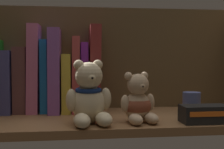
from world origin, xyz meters
TOP-DOWN VIEW (x-y plane):
  - shelf_board at (0.00, 0.00)cm, footprint 73.79×28.39cm
  - shelf_back_panel at (0.00, 14.79)cm, footprint 76.19×1.20cm
  - book_1 at (-31.74, 10.75)cm, footprint 3.11×12.28cm
  - book_2 at (-28.03, 10.75)cm, footprint 3.59×9.88cm
  - book_3 at (-24.34, 10.75)cm, footprint 3.56×11.45cm
  - book_4 at (-21.45, 10.75)cm, footprint 1.98×9.91cm
  - book_5 at (-18.47, 10.75)cm, footprint 3.39×14.99cm
  - book_6 at (-15.21, 10.75)cm, footprint 2.53×13.38cm
  - book_7 at (-12.53, 10.75)cm, footprint 2.35×14.05cm
  - book_8 at (-10.08, 10.75)cm, footprint 2.07×12.41cm
  - book_9 at (-7.19, 10.75)cm, footprint 3.46×14.79cm
  - teddy_bear_larger at (-9.44, -7.90)cm, footprint 11.20×11.67cm
  - teddy_bear_smaller at (2.38, -7.20)cm, footprint 9.22×9.75cm
  - pillar_candle at (19.18, 1.15)cm, footprint 4.89×4.89cm
  - small_product_box at (18.14, -9.84)cm, footprint 11.44×5.95cm

SIDE VIEW (x-z plane):
  - shelf_board at x=0.00cm, z-range 0.00..2.00cm
  - small_product_box at x=18.14cm, z-range 2.00..6.19cm
  - pillar_candle at x=19.18cm, z-range 2.00..8.12cm
  - teddy_bear_smaller at x=2.38cm, z-range 0.70..12.86cm
  - teddy_bear_larger at x=-9.44cm, z-range 0.90..15.99cm
  - book_6 at x=-15.21cm, z-range 2.00..18.62cm
  - book_1 at x=-31.74cm, z-range 2.00..19.57cm
  - book_2 at x=-28.03cm, z-range 2.00..20.59cm
  - book_8 at x=-10.08cm, z-range 2.00..21.89cm
  - book_4 at x=-21.45cm, z-range 2.00..22.67cm
  - book_7 at x=-12.53cm, z-range 1.99..23.49cm
  - book_5 at x=-18.47cm, z-range 1.99..25.74cm
  - book_9 at x=-7.19cm, z-range 1.97..26.82cm
  - book_3 at x=-24.34cm, z-range 1.97..26.94cm
  - shelf_back_panel at x=0.00cm, z-range 0.00..32.99cm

